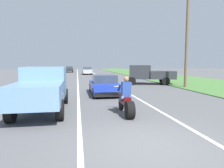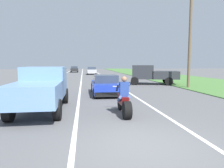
# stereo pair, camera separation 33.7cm
# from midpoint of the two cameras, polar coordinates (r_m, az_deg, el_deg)

# --- Properties ---
(ground_plane) EXTENTS (160.00, 160.00, 0.00)m
(ground_plane) POSITION_cam_midpoint_polar(r_m,az_deg,el_deg) (5.64, 10.29, -16.60)
(ground_plane) COLOR #565659
(lane_stripe_left_solid) EXTENTS (0.14, 120.00, 0.01)m
(lane_stripe_left_solid) POSITION_cam_midpoint_polar(r_m,az_deg,el_deg) (25.31, -16.47, 0.68)
(lane_stripe_left_solid) COLOR white
(lane_stripe_left_solid) RESTS_ON ground
(lane_stripe_right_solid) EXTENTS (0.14, 120.00, 0.01)m
(lane_stripe_right_solid) POSITION_cam_midpoint_polar(r_m,az_deg,el_deg) (25.27, -0.11, 0.91)
(lane_stripe_right_solid) COLOR white
(lane_stripe_right_solid) RESTS_ON ground
(lane_stripe_centre_dashed) EXTENTS (0.14, 120.00, 0.01)m
(lane_stripe_centre_dashed) POSITION_cam_midpoint_polar(r_m,az_deg,el_deg) (25.03, -8.30, 0.80)
(lane_stripe_centre_dashed) COLOR white
(lane_stripe_centre_dashed) RESTS_ON ground
(grass_verge_right) EXTENTS (10.00, 120.00, 0.06)m
(grass_verge_right) POSITION_cam_midpoint_polar(r_m,az_deg,el_deg) (28.48, 20.50, 1.14)
(grass_verge_right) COLOR #477538
(grass_verge_right) RESTS_ON ground
(motorcycle_with_rider) EXTENTS (0.70, 2.21, 1.62)m
(motorcycle_with_rider) POSITION_cam_midpoint_polar(r_m,az_deg,el_deg) (8.42, 4.54, -4.82)
(motorcycle_with_rider) COLOR black
(motorcycle_with_rider) RESTS_ON ground
(sports_car_blue) EXTENTS (1.84, 4.30, 1.37)m
(sports_car_blue) POSITION_cam_midpoint_polar(r_m,az_deg,el_deg) (14.12, -1.20, -0.37)
(sports_car_blue) COLOR #1E38B2
(sports_car_blue) RESTS_ON ground
(pickup_truck_left_lane_light_blue) EXTENTS (2.02, 4.80, 1.98)m
(pickup_truck_left_lane_light_blue) POSITION_cam_midpoint_polar(r_m,az_deg,el_deg) (9.54, -18.29, -0.72)
(pickup_truck_left_lane_light_blue) COLOR #6B93C6
(pickup_truck_left_lane_light_blue) RESTS_ON ground
(pickup_truck_right_shoulder_dark_grey) EXTENTS (5.14, 3.14, 1.98)m
(pickup_truck_right_shoulder_dark_grey) POSITION_cam_midpoint_polar(r_m,az_deg,el_deg) (21.30, 11.56, 2.86)
(pickup_truck_right_shoulder_dark_grey) COLOR #2D3035
(pickup_truck_right_shoulder_dark_grey) RESTS_ON ground
(utility_pole_roadside) EXTENTS (0.24, 0.24, 7.68)m
(utility_pole_roadside) POSITION_cam_midpoint_polar(r_m,az_deg,el_deg) (19.09, 21.52, 10.48)
(utility_pole_roadside) COLOR brown
(utility_pole_roadside) RESTS_ON ground
(distant_car_far_ahead) EXTENTS (1.80, 4.00, 1.50)m
(distant_car_far_ahead) POSITION_cam_midpoint_polar(r_m,az_deg,el_deg) (40.55, -5.52, 3.79)
(distant_car_far_ahead) COLOR #B2B2B7
(distant_car_far_ahead) RESTS_ON ground
(distant_car_further_ahead) EXTENTS (1.80, 4.00, 1.50)m
(distant_car_further_ahead) POSITION_cam_midpoint_polar(r_m,az_deg,el_deg) (51.55, -10.35, 4.14)
(distant_car_further_ahead) COLOR #262628
(distant_car_further_ahead) RESTS_ON ground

